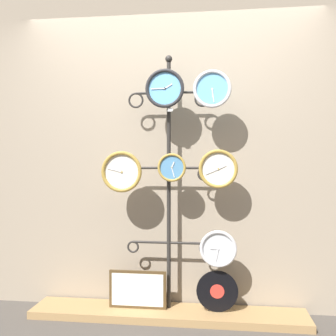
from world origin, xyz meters
The scene contains 12 objects.
shop_wall centered at (0.00, 0.57, 1.40)m, with size 4.40×0.04×2.80m.
low_shelf centered at (0.00, 0.35, 0.03)m, with size 2.20×0.36×0.06m.
display_stand centered at (0.00, 0.41, 0.65)m, with size 0.69×0.42×2.11m.
clock_top_center centered at (-0.02, 0.32, 1.82)m, with size 0.31×0.04×0.31m.
clock_top_right centered at (0.35, 0.29, 1.80)m, with size 0.29×0.04×0.29m.
clock_middle_left centered at (-0.36, 0.29, 1.17)m, with size 0.33×0.04×0.33m.
clock_middle_center centered at (0.04, 0.30, 1.20)m, with size 0.22×0.04×0.22m.
clock_middle_right centered at (0.40, 0.33, 1.19)m, with size 0.30×0.04×0.30m.
clock_bottom_right centered at (0.40, 0.31, 0.57)m, with size 0.29×0.04×0.29m.
vinyl_record centered at (0.39, 0.35, 0.22)m, with size 0.33×0.01×0.33m.
picture_frame centered at (-0.25, 0.36, 0.21)m, with size 0.47×0.02×0.30m.
price_tag_upper centered at (0.02, 0.32, 1.66)m, with size 0.04×0.00×0.03m.
Camera 1 is at (0.39, -2.74, 1.24)m, focal length 42.00 mm.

